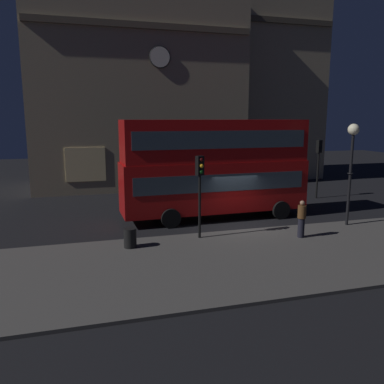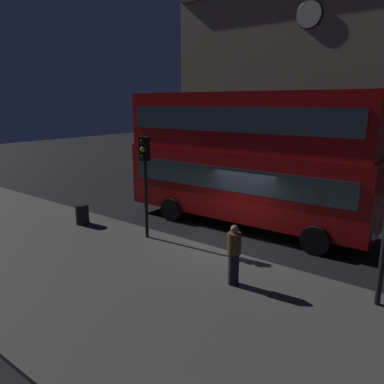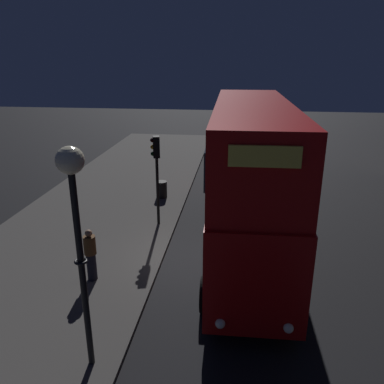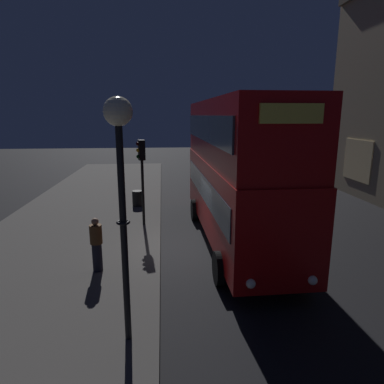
{
  "view_description": "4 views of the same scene",
  "coord_description": "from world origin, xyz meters",
  "px_view_note": "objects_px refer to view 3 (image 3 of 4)",
  "views": [
    {
      "loc": [
        -7.69,
        -18.1,
        5.44
      ],
      "look_at": [
        -2.23,
        1.06,
        1.7
      ],
      "focal_mm": 36.76,
      "sensor_mm": 36.0,
      "label": 1
    },
    {
      "loc": [
        6.59,
        -11.04,
        5.0
      ],
      "look_at": [
        -1.86,
        -0.03,
        1.64
      ],
      "focal_mm": 34.74,
      "sensor_mm": 36.0,
      "label": 2
    },
    {
      "loc": [
        11.89,
        1.49,
        6.77
      ],
      "look_at": [
        -2.07,
        -0.23,
        1.8
      ],
      "focal_mm": 36.03,
      "sensor_mm": 36.0,
      "label": 3
    },
    {
      "loc": [
        11.72,
        -0.85,
        4.85
      ],
      "look_at": [
        -2.79,
        0.43,
        1.52
      ],
      "focal_mm": 31.56,
      "sensor_mm": 36.0,
      "label": 4
    }
  ],
  "objects_px": {
    "traffic_light_near_kerb": "(156,162)",
    "litter_bin": "(162,189)",
    "double_decker_bus": "(250,175)",
    "pedestrian": "(91,254)",
    "street_lamp": "(75,204)"
  },
  "relations": [
    {
      "from": "double_decker_bus",
      "to": "litter_bin",
      "type": "relative_size",
      "value": 12.59
    },
    {
      "from": "traffic_light_near_kerb",
      "to": "litter_bin",
      "type": "height_order",
      "value": "traffic_light_near_kerb"
    },
    {
      "from": "double_decker_bus",
      "to": "litter_bin",
      "type": "xyz_separation_m",
      "value": [
        -5.15,
        -4.13,
        -2.47
      ]
    },
    {
      "from": "pedestrian",
      "to": "street_lamp",
      "type": "bearing_deg",
      "value": 156.99
    },
    {
      "from": "pedestrian",
      "to": "litter_bin",
      "type": "xyz_separation_m",
      "value": [
        -7.64,
        0.7,
        -0.46
      ]
    },
    {
      "from": "traffic_light_near_kerb",
      "to": "street_lamp",
      "type": "xyz_separation_m",
      "value": [
        7.84,
        0.08,
        1.23
      ]
    },
    {
      "from": "traffic_light_near_kerb",
      "to": "litter_bin",
      "type": "xyz_separation_m",
      "value": [
        -3.2,
        -0.48,
        -2.27
      ]
    },
    {
      "from": "litter_bin",
      "to": "traffic_light_near_kerb",
      "type": "bearing_deg",
      "value": 8.59
    },
    {
      "from": "street_lamp",
      "to": "double_decker_bus",
      "type": "bearing_deg",
      "value": 148.78
    },
    {
      "from": "traffic_light_near_kerb",
      "to": "street_lamp",
      "type": "distance_m",
      "value": 7.94
    },
    {
      "from": "street_lamp",
      "to": "pedestrian",
      "type": "height_order",
      "value": "street_lamp"
    },
    {
      "from": "pedestrian",
      "to": "double_decker_bus",
      "type": "bearing_deg",
      "value": -106.02
    },
    {
      "from": "double_decker_bus",
      "to": "litter_bin",
      "type": "bearing_deg",
      "value": -142.53
    },
    {
      "from": "double_decker_bus",
      "to": "pedestrian",
      "type": "distance_m",
      "value": 5.79
    },
    {
      "from": "traffic_light_near_kerb",
      "to": "litter_bin",
      "type": "distance_m",
      "value": 3.95
    }
  ]
}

